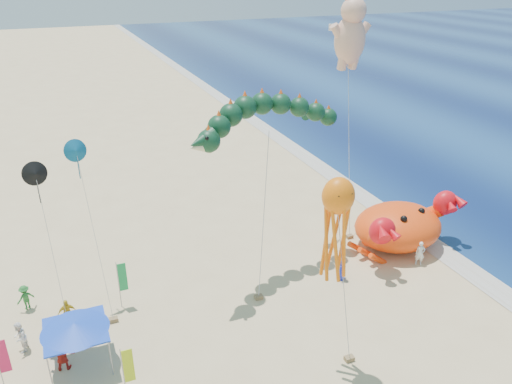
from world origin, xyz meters
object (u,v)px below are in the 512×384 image
(cherub_kite, at_px, (351,31))
(octopus_kite, at_px, (336,222))
(dragon_kite, at_px, (267,123))
(canopy_blue, at_px, (75,327))
(crab_inflatable, at_px, (399,225))

(cherub_kite, xyz_separation_m, octopus_kite, (-9.85, -15.18, -6.42))
(cherub_kite, height_order, octopus_kite, cherub_kite)
(dragon_kite, relative_size, cherub_kite, 0.71)
(dragon_kite, xyz_separation_m, octopus_kite, (-0.78, -9.94, -1.95))
(canopy_blue, bearing_deg, cherub_kite, 25.67)
(crab_inflatable, distance_m, octopus_kite, 14.96)
(dragon_kite, distance_m, octopus_kite, 10.15)
(dragon_kite, relative_size, canopy_blue, 3.55)
(cherub_kite, bearing_deg, crab_inflatable, -82.96)
(dragon_kite, distance_m, canopy_blue, 16.00)
(crab_inflatable, height_order, dragon_kite, dragon_kite)
(crab_inflatable, bearing_deg, octopus_kite, -142.79)
(cherub_kite, height_order, canopy_blue, cherub_kite)
(canopy_blue, bearing_deg, crab_inflatable, 8.80)
(dragon_kite, height_order, octopus_kite, dragon_kite)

